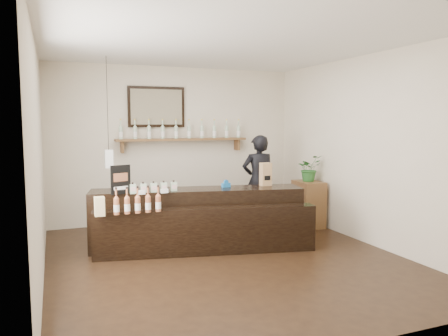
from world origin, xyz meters
TOP-DOWN VIEW (x-y plane):
  - ground at (0.00, 0.00)m, footprint 5.00×5.00m
  - room_shell at (0.00, 0.00)m, footprint 5.00×5.00m
  - back_wall_decor at (-0.16, 2.37)m, footprint 2.66×0.96m
  - counter at (-0.17, 0.59)m, footprint 3.09×1.42m
  - promo_sign at (-1.27, 0.62)m, footprint 0.27×0.10m
  - paper_bag at (0.90, 0.62)m, footprint 0.16×0.12m
  - tape_dispenser at (0.28, 0.69)m, footprint 0.14×0.07m
  - side_cabinet at (2.00, 1.15)m, footprint 0.42×0.56m
  - potted_plant at (2.00, 1.15)m, footprint 0.46×0.41m
  - shopkeeper at (1.22, 1.55)m, footprint 0.70×0.51m

SIDE VIEW (x-z plane):
  - ground at x=0.00m, z-range 0.00..0.00m
  - side_cabinet at x=2.00m, z-range 0.00..0.80m
  - counter at x=-0.17m, z-range -0.10..0.90m
  - tape_dispenser at x=0.28m, z-range 0.84..0.95m
  - shopkeeper at x=1.22m, z-range 0.00..1.80m
  - potted_plant at x=2.00m, z-range 0.80..1.24m
  - paper_bag at x=0.90m, z-range 0.85..1.20m
  - promo_sign at x=-1.27m, z-range 0.85..1.24m
  - room_shell at x=0.00m, z-range -0.80..4.20m
  - back_wall_decor at x=-0.16m, z-range 0.91..2.60m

